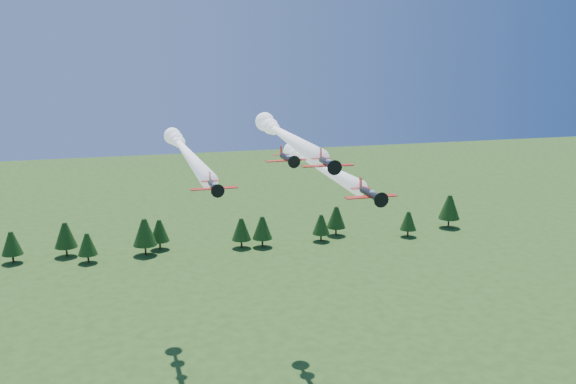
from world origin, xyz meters
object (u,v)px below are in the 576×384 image
object	(u,v)px
plane_lead	(283,134)
plane_right	(314,163)
plane_left	(185,150)
plane_slot	(287,158)

from	to	relation	value
plane_lead	plane_right	world-z (taller)	plane_lead
plane_left	plane_slot	size ratio (longest dim) A/B	8.11
plane_right	plane_slot	bearing A→B (deg)	-118.95
plane_left	plane_right	distance (m)	24.73
plane_slot	plane_lead	bearing A→B (deg)	77.21
plane_left	plane_right	world-z (taller)	plane_left
plane_left	plane_lead	bearing A→B (deg)	-47.67
plane_right	plane_slot	size ratio (longest dim) A/B	6.60
plane_lead	plane_right	distance (m)	13.43
plane_lead	plane_left	size ratio (longest dim) A/B	0.84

